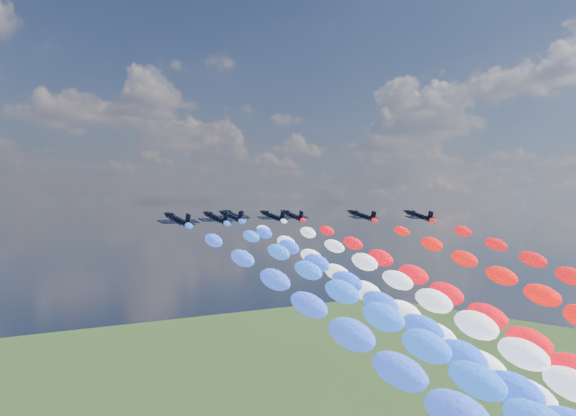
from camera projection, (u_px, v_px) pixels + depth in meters
jet_0 at (178, 220)px, 134.57m from camera, size 8.55×11.40×4.74m
trail_0 at (431, 410)px, 83.14m from camera, size 6.56×125.66×46.70m
jet_1 at (216, 218)px, 149.35m from camera, size 8.32×11.23×4.74m
trail_1 at (451, 378)px, 97.92m from camera, size 6.56×125.66×46.70m
jet_2 at (231, 216)px, 164.50m from camera, size 8.30×11.22×4.74m
trail_2 at (442, 355)px, 113.07m from camera, size 6.56×125.66×46.70m
jet_3 at (273, 216)px, 166.78m from camera, size 8.29×11.21×4.74m
trail_3 at (498, 352)px, 115.36m from camera, size 6.56×125.66×46.70m
jet_4 at (234, 215)px, 180.69m from camera, size 8.08×11.06×4.74m
trail_4 at (419, 336)px, 129.26m from camera, size 6.56×125.66×46.70m
jet_5 at (292, 215)px, 177.07m from camera, size 8.36×11.26×4.74m
trail_5 at (507, 340)px, 125.64m from camera, size 6.56×125.66×46.70m
jet_6 at (362, 216)px, 174.71m from camera, size 8.77×11.55×4.74m
jet_7 at (419, 216)px, 173.21m from camera, size 8.09×11.06×4.74m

